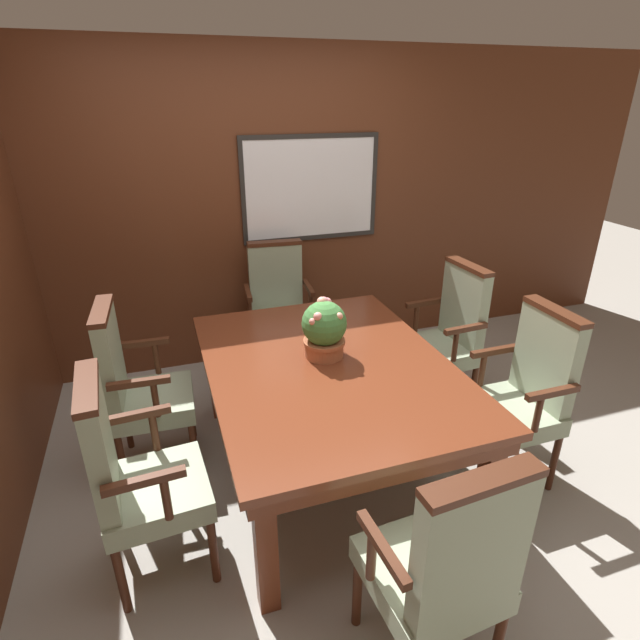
{
  "coord_description": "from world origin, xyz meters",
  "views": [
    {
      "loc": [
        -0.75,
        -2.16,
        2.09
      ],
      "look_at": [
        0.07,
        0.27,
        0.93
      ],
      "focal_mm": 28.0,
      "sensor_mm": 36.0,
      "label": 1
    }
  ],
  "objects_px": {
    "chair_right_far": "(448,332)",
    "chair_left_far": "(136,384)",
    "chair_right_near": "(524,391)",
    "chair_head_near": "(445,565)",
    "chair_head_far": "(278,305)",
    "chair_left_near": "(134,473)",
    "dining_table": "(328,377)",
    "potted_plant": "(324,329)"
  },
  "relations": [
    {
      "from": "chair_right_far",
      "to": "chair_right_near",
      "type": "bearing_deg",
      "value": -3.4
    },
    {
      "from": "potted_plant",
      "to": "chair_right_far",
      "type": "bearing_deg",
      "value": 17.23
    },
    {
      "from": "chair_left_near",
      "to": "chair_right_near",
      "type": "height_order",
      "value": "same"
    },
    {
      "from": "chair_head_near",
      "to": "chair_right_near",
      "type": "xyz_separation_m",
      "value": [
        1.03,
        0.85,
        0.0
      ]
    },
    {
      "from": "chair_head_far",
      "to": "chair_right_far",
      "type": "bearing_deg",
      "value": -35.52
    },
    {
      "from": "chair_head_near",
      "to": "chair_head_far",
      "type": "distance_m",
      "value": 2.51
    },
    {
      "from": "chair_right_far",
      "to": "potted_plant",
      "type": "relative_size",
      "value": 3.08
    },
    {
      "from": "chair_head_near",
      "to": "chair_right_near",
      "type": "distance_m",
      "value": 1.34
    },
    {
      "from": "potted_plant",
      "to": "chair_head_far",
      "type": "bearing_deg",
      "value": 88.81
    },
    {
      "from": "dining_table",
      "to": "chair_right_near",
      "type": "relative_size",
      "value": 1.65
    },
    {
      "from": "chair_head_far",
      "to": "chair_right_near",
      "type": "bearing_deg",
      "value": -53.61
    },
    {
      "from": "chair_head_near",
      "to": "chair_right_near",
      "type": "relative_size",
      "value": 1.0
    },
    {
      "from": "chair_left_near",
      "to": "chair_left_far",
      "type": "xyz_separation_m",
      "value": [
        0.01,
        0.78,
        0.0
      ]
    },
    {
      "from": "chair_right_near",
      "to": "chair_head_near",
      "type": "bearing_deg",
      "value": -50.4
    },
    {
      "from": "chair_right_far",
      "to": "chair_left_far",
      "type": "bearing_deg",
      "value": -92.69
    },
    {
      "from": "chair_head_near",
      "to": "potted_plant",
      "type": "height_order",
      "value": "potted_plant"
    },
    {
      "from": "chair_left_far",
      "to": "potted_plant",
      "type": "height_order",
      "value": "potted_plant"
    },
    {
      "from": "chair_left_near",
      "to": "chair_left_far",
      "type": "bearing_deg",
      "value": -4.51
    },
    {
      "from": "chair_left_far",
      "to": "chair_right_near",
      "type": "bearing_deg",
      "value": -107.86
    },
    {
      "from": "chair_head_near",
      "to": "chair_head_far",
      "type": "bearing_deg",
      "value": -94.5
    },
    {
      "from": "dining_table",
      "to": "chair_left_far",
      "type": "relative_size",
      "value": 1.65
    },
    {
      "from": "chair_right_far",
      "to": "chair_head_far",
      "type": "height_order",
      "value": "same"
    },
    {
      "from": "dining_table",
      "to": "chair_left_near",
      "type": "relative_size",
      "value": 1.65
    },
    {
      "from": "dining_table",
      "to": "chair_head_near",
      "type": "distance_m",
      "value": 1.24
    },
    {
      "from": "chair_head_far",
      "to": "potted_plant",
      "type": "relative_size",
      "value": 3.08
    },
    {
      "from": "chair_left_far",
      "to": "chair_head_near",
      "type": "relative_size",
      "value": 1.0
    },
    {
      "from": "potted_plant",
      "to": "chair_head_near",
      "type": "bearing_deg",
      "value": -90.1
    },
    {
      "from": "dining_table",
      "to": "chair_left_far",
      "type": "xyz_separation_m",
      "value": [
        -1.04,
        0.39,
        -0.07
      ]
    },
    {
      "from": "chair_left_far",
      "to": "chair_head_far",
      "type": "distance_m",
      "value": 1.39
    },
    {
      "from": "dining_table",
      "to": "potted_plant",
      "type": "relative_size",
      "value": 5.09
    },
    {
      "from": "chair_left_near",
      "to": "chair_right_near",
      "type": "distance_m",
      "value": 2.08
    },
    {
      "from": "chair_left_far",
      "to": "chair_right_far",
      "type": "bearing_deg",
      "value": -86.74
    },
    {
      "from": "dining_table",
      "to": "chair_left_near",
      "type": "xyz_separation_m",
      "value": [
        -1.04,
        -0.39,
        -0.07
      ]
    },
    {
      "from": "chair_right_near",
      "to": "chair_head_far",
      "type": "bearing_deg",
      "value": -148.99
    },
    {
      "from": "chair_left_far",
      "to": "chair_head_near",
      "type": "bearing_deg",
      "value": -144.83
    },
    {
      "from": "chair_head_near",
      "to": "potted_plant",
      "type": "relative_size",
      "value": 3.08
    },
    {
      "from": "chair_head_far",
      "to": "potted_plant",
      "type": "xyz_separation_m",
      "value": [
        -0.02,
        -1.18,
        0.32
      ]
    },
    {
      "from": "chair_right_far",
      "to": "potted_plant",
      "type": "distance_m",
      "value": 1.12
    },
    {
      "from": "chair_left_far",
      "to": "chair_head_far",
      "type": "relative_size",
      "value": 1.0
    },
    {
      "from": "dining_table",
      "to": "chair_right_far",
      "type": "distance_m",
      "value": 1.11
    },
    {
      "from": "chair_left_far",
      "to": "chair_right_far",
      "type": "distance_m",
      "value": 2.07
    },
    {
      "from": "chair_head_near",
      "to": "chair_head_far",
      "type": "relative_size",
      "value": 1.0
    }
  ]
}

